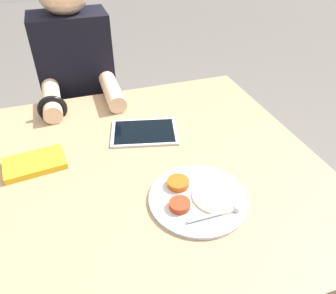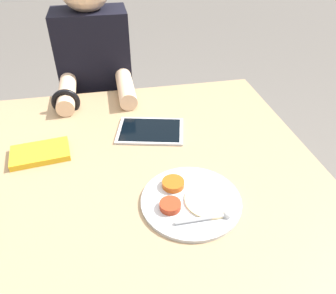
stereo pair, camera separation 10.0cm
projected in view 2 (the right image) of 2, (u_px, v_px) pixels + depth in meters
name	position (u px, v px, depth m)	size (l,w,h in m)	color
dining_table	(132.00, 243.00, 1.25)	(1.22, 1.05, 0.76)	#9E7F5B
thali_tray	(191.00, 200.00, 0.89)	(0.28, 0.28, 0.03)	#B7BABF
red_notebook	(40.00, 153.00, 1.06)	(0.20, 0.14, 0.02)	silver
tablet_device	(150.00, 131.00, 1.17)	(0.27, 0.22, 0.01)	#B7B7BC
person_diner	(100.00, 104.00, 1.64)	(0.34, 0.47, 1.26)	black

